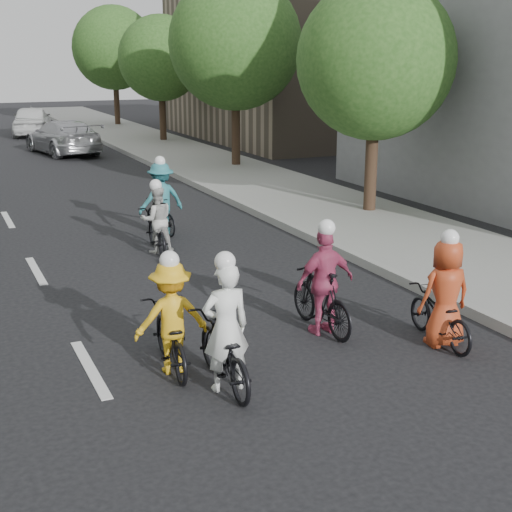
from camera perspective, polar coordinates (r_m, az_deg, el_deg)
ground at (r=9.99m, az=-13.12°, el=-8.78°), size 120.00×120.00×0.00m
sidewalk_right at (r=21.66m, az=2.28°, el=5.07°), size 4.00×80.00×0.15m
curb_right at (r=20.86m, az=-2.52°, el=4.70°), size 0.18×80.00×0.18m
bldg_se at (r=37.40m, az=3.65°, el=15.58°), size 10.00×14.00×8.00m
tree_r_0 at (r=18.75m, az=9.55°, el=15.18°), size 4.00×4.00×5.97m
tree_r_1 at (r=26.71m, az=-1.68°, el=16.67°), size 4.80×4.80×6.93m
tree_r_2 at (r=35.16m, az=-7.63°, el=15.41°), size 4.00×4.00×5.97m
tree_r_3 at (r=43.84m, az=-11.30°, el=16.01°), size 4.80×4.80×6.93m
cyclist_0 at (r=9.03m, az=-2.58°, el=-7.05°), size 0.69×1.78×1.81m
cyclist_1 at (r=10.67m, az=14.69°, el=-3.79°), size 0.82×1.62×1.74m
cyclist_2 at (r=10.81m, az=5.39°, el=-2.82°), size 0.97×1.67×1.78m
cyclist_3 at (r=9.55m, az=-6.86°, el=-5.67°), size 1.03×1.72×1.67m
cyclist_4 at (r=16.88m, az=-7.61°, el=4.18°), size 1.19×1.52×1.86m
cyclist_5 at (r=15.39m, az=-7.98°, el=2.37°), size 0.76×1.73×1.58m
follow_car_lead at (r=32.00m, az=-15.18°, el=9.18°), size 2.87×5.28×1.45m
follow_car_trail at (r=40.08m, az=-17.49°, el=10.31°), size 2.69×4.89×1.58m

